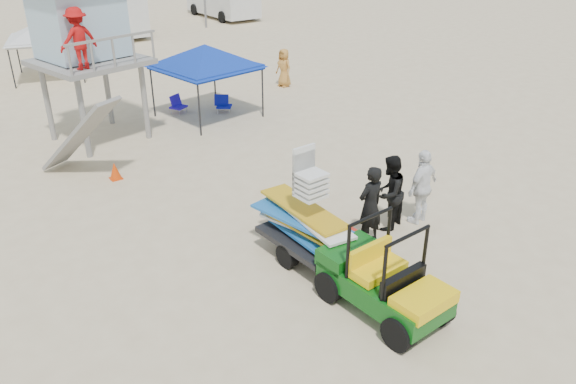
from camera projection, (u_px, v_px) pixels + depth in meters
ground at (359, 319)px, 10.52m from camera, size 140.00×140.00×0.00m
utility_cart at (385, 274)px, 10.32m from camera, size 1.36×2.50×1.85m
surf_trailer at (308, 220)px, 11.99m from camera, size 1.51×2.63×2.29m
man_left at (370, 206)px, 12.56m from camera, size 0.71×0.48×1.90m
man_mid at (389, 193)px, 13.19m from camera, size 1.08×0.96×1.85m
man_right at (422, 187)px, 13.45m from camera, size 1.17×0.65×1.89m
lifeguard_tower at (81, 29)px, 17.39m from camera, size 3.62×3.62×4.85m
canopy_blue at (205, 48)px, 19.92m from camera, size 3.47×3.47×3.07m
canopy_white_c at (42, 24)px, 24.98m from camera, size 3.78×3.78×2.96m
cone_near at (115, 171)px, 15.97m from camera, size 0.34×0.34×0.50m
beach_chair_b at (177, 104)px, 21.39m from camera, size 0.71×0.79×0.64m
beach_chair_c at (223, 103)px, 21.46m from camera, size 0.73×0.84×0.64m
rv_mid_right at (107, 4)px, 34.70m from camera, size 2.64×7.00×3.25m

